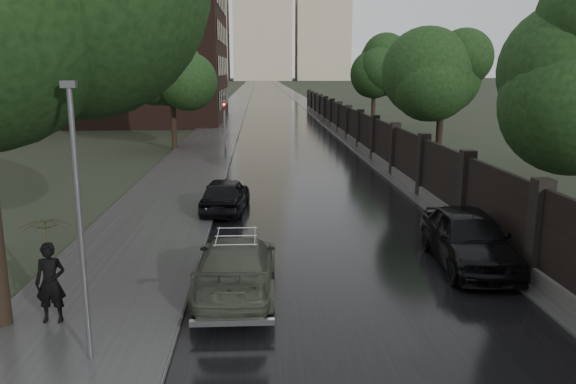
{
  "coord_description": "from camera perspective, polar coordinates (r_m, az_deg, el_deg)",
  "views": [
    {
      "loc": [
        -2.29,
        -8.01,
        5.27
      ],
      "look_at": [
        -1.4,
        9.33,
        1.5
      ],
      "focal_mm": 35.0,
      "sensor_mm": 36.0,
      "label": 1
    }
  ],
  "objects": [
    {
      "name": "lamp_post",
      "position": [
        10.34,
        -20.38,
        -3.1
      ],
      "size": [
        0.25,
        0.12,
        5.11
      ],
      "color": "#59595E",
      "rests_on": "ground"
    },
    {
      "name": "tree_left_far",
      "position": [
        38.44,
        -11.75,
        11.96
      ],
      "size": [
        4.25,
        4.25,
        7.39
      ],
      "color": "black",
      "rests_on": "ground"
    },
    {
      "name": "traffic_light",
      "position": [
        33.19,
        -6.46,
        7.21
      ],
      "size": [
        0.16,
        0.32,
        4.0
      ],
      "color": "#59595E",
      "rests_on": "ground"
    },
    {
      "name": "brick_building",
      "position": [
        62.21,
        -18.3,
        16.02
      ],
      "size": [
        24.0,
        18.0,
        20.0
      ],
      "primitive_type": "cube",
      "color": "black",
      "rests_on": "ground"
    },
    {
      "name": "verge_right",
      "position": [
        198.23,
        -0.71,
        10.74
      ],
      "size": [
        3.0,
        420.0,
        0.08
      ],
      "primitive_type": "cube",
      "color": "#2D2D2D",
      "rests_on": "ground"
    },
    {
      "name": "sidewalk_left",
      "position": [
        198.11,
        -4.09,
        10.72
      ],
      "size": [
        4.0,
        420.0,
        0.16
      ],
      "primitive_type": "cube",
      "color": "#2D2D2D",
      "rests_on": "ground"
    },
    {
      "name": "hatchback_left",
      "position": [
        21.35,
        -6.4,
        -0.26
      ],
      "size": [
        1.93,
        4.08,
        1.35
      ],
      "primitive_type": "imported",
      "rotation": [
        0.0,
        0.0,
        3.06
      ],
      "color": "black",
      "rests_on": "ground"
    },
    {
      "name": "fence_right",
      "position": [
        40.84,
        6.82,
        6.17
      ],
      "size": [
        0.45,
        75.72,
        2.7
      ],
      "color": "#383533",
      "rests_on": "ground"
    },
    {
      "name": "car_right_near",
      "position": [
        16.15,
        17.86,
        -4.47
      ],
      "size": [
        2.08,
        4.71,
        1.58
      ],
      "primitive_type": "imported",
      "rotation": [
        0.0,
        0.0,
        -0.05
      ],
      "color": "black",
      "rests_on": "ground"
    },
    {
      "name": "tree_right_c",
      "position": [
        49.0,
        8.76,
        11.73
      ],
      "size": [
        4.08,
        4.08,
        7.01
      ],
      "color": "black",
      "rests_on": "ground"
    },
    {
      "name": "stalinist_tower",
      "position": [
        309.79,
        -2.64,
        18.37
      ],
      "size": [
        92.0,
        30.0,
        159.0
      ],
      "color": "tan",
      "rests_on": "ground"
    },
    {
      "name": "road",
      "position": [
        198.09,
        -2.33,
        10.72
      ],
      "size": [
        8.0,
        420.0,
        0.02
      ],
      "primitive_type": "cube",
      "color": "black",
      "rests_on": "ground"
    },
    {
      "name": "pedestrian_umbrella",
      "position": [
        12.36,
        -23.33,
        -4.48
      ],
      "size": [
        1.0,
        1.02,
        2.66
      ],
      "rotation": [
        0.0,
        0.0,
        0.02
      ],
      "color": "black",
      "rests_on": "sidewalk_left"
    },
    {
      "name": "volga_sedan",
      "position": [
        13.75,
        -5.25,
        -7.35
      ],
      "size": [
        2.01,
        4.68,
        1.34
      ],
      "primitive_type": "imported",
      "rotation": [
        0.0,
        0.0,
        3.11
      ],
      "color": "#414638",
      "rests_on": "ground"
    },
    {
      "name": "tree_right_b",
      "position": [
        31.57,
        15.42,
        11.24
      ],
      "size": [
        4.08,
        4.08,
        7.01
      ],
      "color": "black",
      "rests_on": "ground"
    }
  ]
}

